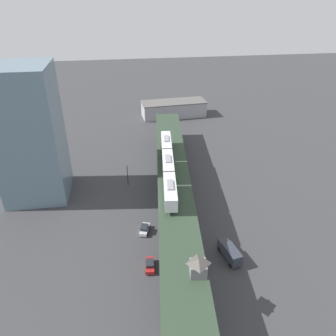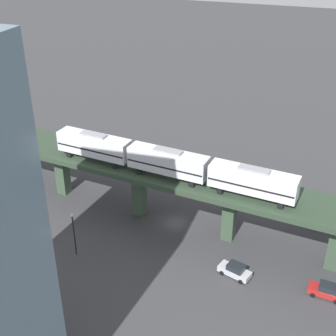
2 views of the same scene
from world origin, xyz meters
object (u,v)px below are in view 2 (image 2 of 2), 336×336
at_px(delivery_truck, 330,211).
at_px(street_lamp, 74,231).
at_px(street_car_red, 326,291).
at_px(subway_train, 168,162).
at_px(street_car_silver, 235,270).

height_order(delivery_truck, street_lamp, street_lamp).
bearing_deg(street_car_red, subway_train, 72.81).
relative_size(subway_train, delivery_truck, 4.97).
bearing_deg(subway_train, street_car_silver, -121.73).
bearing_deg(street_lamp, subway_train, -43.79).
distance_m(street_car_silver, street_lamp, 22.75).
xyz_separation_m(subway_train, street_car_silver, (-7.52, -12.16, -10.54)).
bearing_deg(delivery_truck, street_car_silver, 147.15).
xyz_separation_m(street_car_red, delivery_truck, (17.45, 0.40, 0.82)).
height_order(subway_train, delivery_truck, subway_train).
distance_m(subway_train, street_car_silver, 17.76).
bearing_deg(street_lamp, street_car_silver, -82.15).
bearing_deg(street_car_red, street_lamp, 95.36).
relative_size(subway_train, street_car_silver, 7.87).
xyz_separation_m(subway_train, delivery_truck, (10.06, -23.51, -9.71)).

